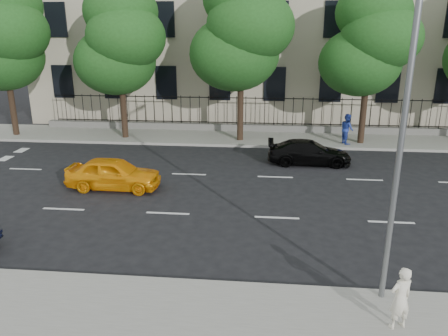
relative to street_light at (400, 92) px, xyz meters
The scene contains 13 objects.
ground 5.99m from the street_light, 144.73° to the left, with size 120.00×120.00×0.00m, color black.
far_sidewalk 16.75m from the street_light, 99.01° to the left, with size 60.00×4.00×0.15m, color gray.
lane_markings 8.67m from the street_light, 110.98° to the left, with size 49.60×4.62×0.01m, color silver, non-canonical shape.
iron_fence 18.21m from the street_light, 98.14° to the left, with size 30.00×0.50×2.20m.
street_light is the anchor object (origin of this frame).
tree_a 23.89m from the street_light, 140.66° to the left, with size 5.71×5.31×9.39m.
tree_b 18.99m from the street_light, 127.15° to the left, with size 5.53×5.12×8.97m.
tree_c 15.82m from the street_light, 106.43° to the left, with size 5.89×5.50×9.80m.
tree_d 15.36m from the street_light, 80.48° to the left, with size 5.34×4.94×8.84m.
yellow_taxi 12.28m from the street_light, 144.61° to the left, with size 1.58×3.94×1.34m, color #FF9F0D.
black_sedan 11.92m from the street_light, 94.20° to the left, with size 1.67×4.10×1.19m, color black.
woman_near 4.58m from the street_light, 88.36° to the right, with size 0.54×0.36×1.49m, color white.
pedestrian_far 15.34m from the street_light, 83.67° to the left, with size 0.84×0.65×1.72m, color #243A9A.
Camera 1 is at (-0.50, -12.01, 6.54)m, focal length 35.00 mm.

